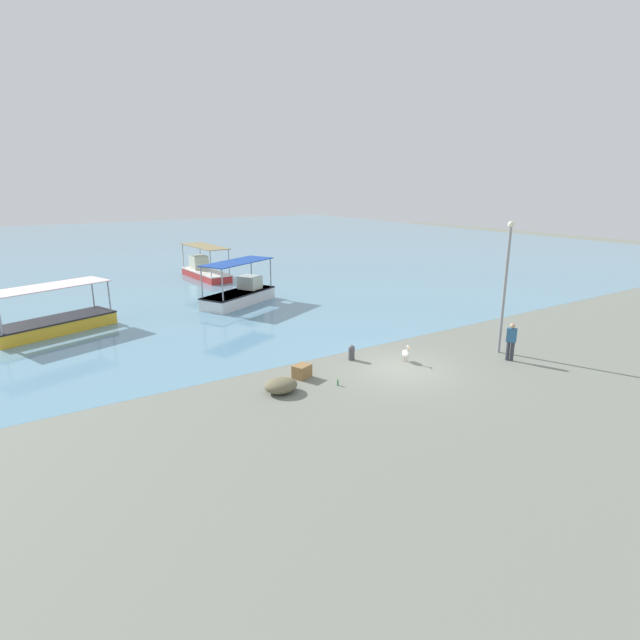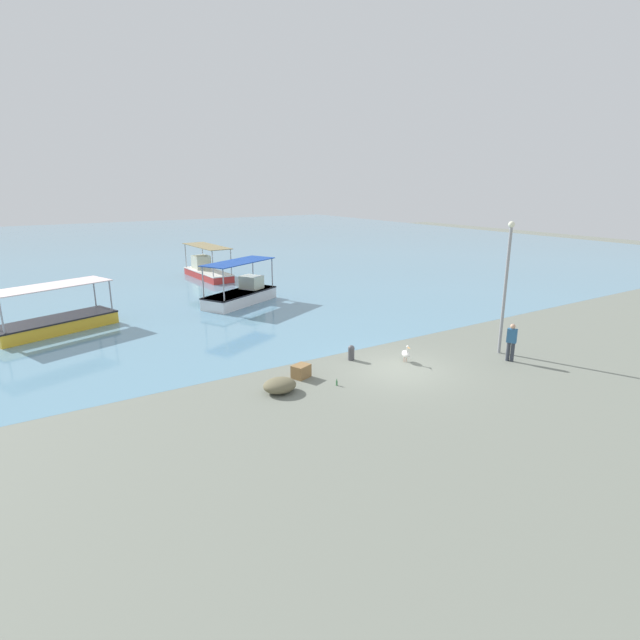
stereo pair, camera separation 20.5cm
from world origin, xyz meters
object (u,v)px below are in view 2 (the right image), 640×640
object	(u,v)px
net_pile	(280,385)
glass_bottle	(337,383)
fishing_boat_near_left	(55,322)
lamp_post	(506,281)
fishing_boat_far_right	(241,294)
fisherman_standing	(511,341)
fishing_boat_center	(207,270)
pelican	(406,354)
cargo_crate	(301,371)
mooring_bollard	(351,352)

from	to	relation	value
net_pile	glass_bottle	bearing A→B (deg)	-16.20
fishing_boat_near_left	glass_bottle	distance (m)	16.23
lamp_post	glass_bottle	xyz separation A→B (m)	(-8.48, 0.86, -3.24)
fishing_boat_far_right	fisherman_standing	size ratio (longest dim) A/B	3.39
fisherman_standing	lamp_post	bearing A→B (deg)	61.56
fishing_boat_near_left	fishing_boat_center	world-z (taller)	fishing_boat_center
fishing_boat_center	net_pile	xyz separation A→B (m)	(-6.04, -23.96, -0.35)
pelican	glass_bottle	xyz separation A→B (m)	(-4.03, -0.55, -0.27)
lamp_post	fisherman_standing	world-z (taller)	lamp_post
fishing_boat_near_left	pelican	world-z (taller)	fishing_boat_near_left
fishing_boat_center	fishing_boat_near_left	bearing A→B (deg)	-138.90
fishing_boat_center	cargo_crate	size ratio (longest dim) A/B	8.99
mooring_bollard	cargo_crate	xyz separation A→B (m)	(-2.91, -0.59, -0.10)
net_pile	cargo_crate	size ratio (longest dim) A/B	1.85
fishing_boat_far_right	net_pile	xyz separation A→B (m)	(-4.69, -13.99, -0.37)
fishing_boat_center	glass_bottle	distance (m)	24.89
cargo_crate	fishing_boat_far_right	bearing A→B (deg)	75.99
fishing_boat_far_right	lamp_post	distance (m)	16.79
fisherman_standing	cargo_crate	size ratio (longest dim) A/B	2.45
lamp_post	cargo_crate	world-z (taller)	lamp_post
fishing_boat_center	fishing_boat_far_right	bearing A→B (deg)	-97.66
pelican	mooring_bollard	bearing A→B (deg)	141.36
fishing_boat_far_right	mooring_bollard	distance (m)	12.59
pelican	net_pile	distance (m)	6.18
pelican	net_pile	xyz separation A→B (m)	(-6.18, 0.08, -0.11)
fishing_boat_center	cargo_crate	bearing A→B (deg)	-101.31
mooring_bollard	glass_bottle	size ratio (longest dim) A/B	2.52
lamp_post	fishing_boat_far_right	bearing A→B (deg)	111.01
net_pile	glass_bottle	distance (m)	2.24
fisherman_standing	fishing_boat_near_left	bearing A→B (deg)	135.93
lamp_post	net_pile	xyz separation A→B (m)	(-10.63, 1.48, -3.08)
pelican	cargo_crate	distance (m)	4.85
fishing_boat_far_right	net_pile	size ratio (longest dim) A/B	4.49
fishing_boat_near_left	fisherman_standing	xyz separation A→B (m)	(16.28, -15.76, 0.39)
fisherman_standing	net_pile	distance (m)	10.42
fishing_boat_near_left	net_pile	distance (m)	14.67
fishing_boat_far_right	net_pile	distance (m)	14.76
mooring_bollard	lamp_post	bearing A→B (deg)	-24.59
fishing_boat_center	mooring_bollard	bearing A→B (deg)	-94.34
fishing_boat_far_right	pelican	world-z (taller)	fishing_boat_far_right
fishing_boat_center	mooring_bollard	size ratio (longest dim) A/B	9.10
glass_bottle	fishing_boat_far_right	bearing A→B (deg)	80.12
fishing_boat_center	pelican	distance (m)	24.03
lamp_post	glass_bottle	world-z (taller)	lamp_post
fishing_boat_near_left	lamp_post	distance (m)	22.56
glass_bottle	mooring_bollard	bearing A→B (deg)	43.06
fishing_boat_center	lamp_post	size ratio (longest dim) A/B	1.04
glass_bottle	fisherman_standing	bearing A→B (deg)	-12.94
pelican	fisherman_standing	xyz separation A→B (m)	(3.93, -2.38, 0.53)
fishing_boat_far_right	cargo_crate	size ratio (longest dim) A/B	8.29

